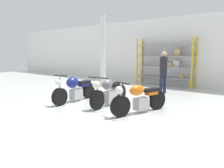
# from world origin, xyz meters

# --- Properties ---
(ground_plane) EXTENTS (30.00, 30.00, 0.00)m
(ground_plane) POSITION_xyz_m (0.00, 0.00, 0.00)
(ground_plane) COLOR silver
(back_wall) EXTENTS (30.00, 0.08, 3.60)m
(back_wall) POSITION_xyz_m (0.00, 5.89, 1.80)
(back_wall) COLOR white
(back_wall) RESTS_ON ground_plane
(shelving_rack) EXTENTS (3.18, 0.63, 2.49)m
(shelving_rack) POSITION_xyz_m (-0.52, 5.53, 1.27)
(shelving_rack) COLOR gold
(shelving_rack) RESTS_ON ground_plane
(support_pillar) EXTENTS (0.28, 0.28, 3.60)m
(support_pillar) POSITION_xyz_m (-2.90, 3.19, 1.80)
(support_pillar) COLOR silver
(support_pillar) RESTS_ON ground_plane
(motorcycle_blue) EXTENTS (0.58, 2.07, 1.02)m
(motorcycle_blue) POSITION_xyz_m (-1.31, -0.09, 0.45)
(motorcycle_blue) COLOR black
(motorcycle_blue) RESTS_ON ground_plane
(motorcycle_grey) EXTENTS (0.73, 1.97, 1.00)m
(motorcycle_grey) POSITION_xyz_m (0.00, 0.25, 0.44)
(motorcycle_grey) COLOR black
(motorcycle_grey) RESTS_ON ground_plane
(motorcycle_orange) EXTENTS (0.80, 1.98, 0.95)m
(motorcycle_orange) POSITION_xyz_m (1.29, 0.09, 0.42)
(motorcycle_orange) COLOR black
(motorcycle_orange) RESTS_ON ground_plane
(person_browsing) EXTENTS (0.44, 0.44, 1.79)m
(person_browsing) POSITION_xyz_m (0.42, 3.33, 1.06)
(person_browsing) COLOR #1E2338
(person_browsing) RESTS_ON ground_plane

